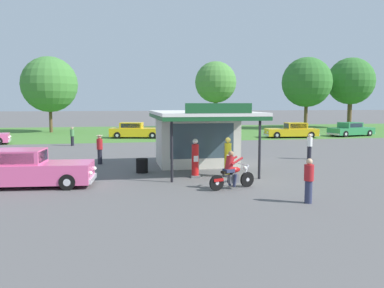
{
  "coord_description": "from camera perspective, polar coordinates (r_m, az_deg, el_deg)",
  "views": [
    {
      "loc": [
        -5.58,
        -17.44,
        3.55
      ],
      "look_at": [
        -1.75,
        2.68,
        1.4
      ],
      "focal_mm": 37.12,
      "sensor_mm": 36.0,
      "label": 1
    }
  ],
  "objects": [
    {
      "name": "parked_car_back_row_centre_left",
      "position": [
        40.05,
        -8.15,
        1.88
      ],
      "size": [
        5.52,
        2.8,
        1.56
      ],
      "color": "gold",
      "rests_on": "ground"
    },
    {
      "name": "ground_plane",
      "position": [
        18.65,
        6.88,
        -5.02
      ],
      "size": [
        300.0,
        300.0,
        0.0
      ],
      "primitive_type": "plane",
      "color": "#5B5959"
    },
    {
      "name": "featured_classic_sedan",
      "position": [
        18.16,
        -22.74,
        -3.46
      ],
      "size": [
        5.63,
        2.29,
        1.59
      ],
      "color": "#E55993",
      "rests_on": "ground"
    },
    {
      "name": "grass_verge_strip",
      "position": [
        47.9,
        -4.06,
        1.74
      ],
      "size": [
        120.0,
        24.0,
        0.01
      ],
      "primitive_type": "cube",
      "color": "#477A33",
      "rests_on": "ground"
    },
    {
      "name": "bystander_chatting_near_pumps",
      "position": [
        25.94,
        16.52,
        -0.25
      ],
      "size": [
        0.34,
        0.34,
        1.6
      ],
      "color": "black",
      "rests_on": "ground"
    },
    {
      "name": "bystander_strolling_foreground",
      "position": [
        23.44,
        -13.12,
        -0.62
      ],
      "size": [
        0.37,
        0.37,
        1.7
      ],
      "color": "black",
      "rests_on": "ground"
    },
    {
      "name": "gas_pump_nearside",
      "position": [
        18.82,
        0.47,
        -2.28
      ],
      "size": [
        0.44,
        0.44,
        1.85
      ],
      "color": "slate",
      "rests_on": "ground"
    },
    {
      "name": "tree_oak_centre",
      "position": [
        49.96,
        -19.68,
        7.97
      ],
      "size": [
        6.52,
        6.52,
        8.92
      ],
      "color": "brown",
      "rests_on": "ground"
    },
    {
      "name": "parked_car_back_row_left",
      "position": [
        45.24,
        21.86,
        1.91
      ],
      "size": [
        5.37,
        2.96,
        1.46
      ],
      "color": "#2D844C",
      "rests_on": "ground"
    },
    {
      "name": "tree_oak_right",
      "position": [
        55.45,
        16.16,
        8.52
      ],
      "size": [
        6.59,
        6.59,
        9.52
      ],
      "color": "brown",
      "rests_on": "ground"
    },
    {
      "name": "bystander_leaning_by_kiosk",
      "position": [
        14.62,
        16.44,
        -4.95
      ],
      "size": [
        0.34,
        0.34,
        1.6
      ],
      "color": "#2D3351",
      "rests_on": "ground"
    },
    {
      "name": "parked_car_back_row_centre_right",
      "position": [
        41.44,
        14.18,
        1.84
      ],
      "size": [
        5.49,
        2.46,
        1.51
      ],
      "color": "gold",
      "rests_on": "ground"
    },
    {
      "name": "gas_pump_offside",
      "position": [
        19.19,
        5.17,
        -2.1
      ],
      "size": [
        0.44,
        0.44,
        1.88
      ],
      "color": "slate",
      "rests_on": "ground"
    },
    {
      "name": "motorcycle_with_rider",
      "position": [
        16.43,
        5.7,
        -4.2
      ],
      "size": [
        2.08,
        0.88,
        1.58
      ],
      "color": "black",
      "rests_on": "ground"
    },
    {
      "name": "service_station_kiosk",
      "position": [
        22.1,
        0.83,
        1.43
      ],
      "size": [
        5.0,
        6.89,
        3.52
      ],
      "color": "beige",
      "rests_on": "ground"
    },
    {
      "name": "tree_oak_distant_spare",
      "position": [
        53.8,
        3.42,
        8.83
      ],
      "size": [
        5.53,
        5.53,
        9.01
      ],
      "color": "brown",
      "rests_on": "ground"
    },
    {
      "name": "spare_tire_stack",
      "position": [
        20.29,
        -7.2,
        -3.1
      ],
      "size": [
        0.6,
        0.6,
        0.72
      ],
      "color": "black",
      "rests_on": "ground"
    },
    {
      "name": "tree_oak_far_left",
      "position": [
        60.09,
        21.86,
        8.27
      ],
      "size": [
        6.49,
        6.49,
        9.76
      ],
      "color": "brown",
      "rests_on": "ground"
    },
    {
      "name": "bystander_admiring_sedan",
      "position": [
        34.02,
        -16.83,
        1.14
      ],
      "size": [
        0.34,
        0.34,
        1.55
      ],
      "color": "black",
      "rests_on": "ground"
    }
  ]
}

